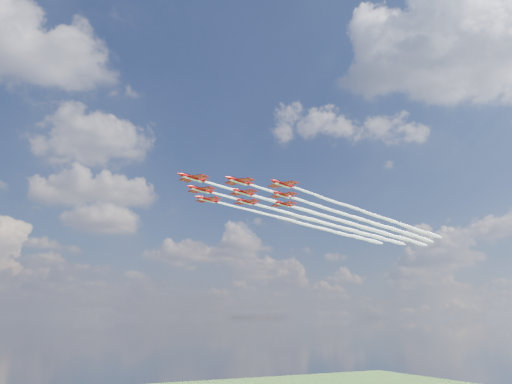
{
  "coord_description": "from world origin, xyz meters",
  "views": [
    {
      "loc": [
        -62.7,
        -129.3,
        52.51
      ],
      "look_at": [
        4.37,
        1.97,
        89.83
      ],
      "focal_mm": 35.0,
      "sensor_mm": 36.0,
      "label": 1
    }
  ],
  "objects": [
    {
      "name": "jet_row3_starb",
      "position": [
        51.93,
        40.92,
        89.23
      ],
      "size": [
        123.06,
        56.45,
        2.59
      ],
      "rotation": [
        0.0,
        0.0,
        0.41
      ],
      "color": "#A20909"
    },
    {
      "name": "jet_row4_starb",
      "position": [
        64.33,
        38.21,
        89.23
      ],
      "size": [
        123.06,
        56.45,
        2.59
      ],
      "rotation": [
        0.0,
        0.0,
        0.41
      ],
      "color": "#A20909"
    },
    {
      "name": "jet_row2_port",
      "position": [
        51.44,
        16.35,
        89.23
      ],
      "size": [
        123.06,
        56.45,
        2.59
      ],
      "rotation": [
        0.0,
        0.0,
        0.41
      ],
      "color": "#A20909"
    },
    {
      "name": "jet_lead",
      "position": [
        39.04,
        19.05,
        89.23
      ],
      "size": [
        123.06,
        56.45,
        2.59
      ],
      "rotation": [
        0.0,
        0.0,
        0.41
      ],
      "color": "#A20909"
    },
    {
      "name": "jet_row4_port",
      "position": [
        70.28,
        24.57,
        89.23
      ],
      "size": [
        123.06,
        56.45,
        2.59
      ],
      "rotation": [
        0.0,
        0.0,
        0.41
      ],
      "color": "#A20909"
    },
    {
      "name": "jet_tail",
      "position": [
        76.73,
        35.51,
        89.23
      ],
      "size": [
        123.06,
        56.45,
        2.59
      ],
      "rotation": [
        0.0,
        0.0,
        0.41
      ],
      "color": "#A20909"
    },
    {
      "name": "jet_row2_starb",
      "position": [
        45.48,
        29.98,
        89.23
      ],
      "size": [
        123.06,
        56.45,
        2.59
      ],
      "rotation": [
        0.0,
        0.0,
        0.41
      ],
      "color": "#A20909"
    },
    {
      "name": "jet_row3_centre",
      "position": [
        57.88,
        27.28,
        89.23
      ],
      "size": [
        123.06,
        56.45,
        2.59
      ],
      "rotation": [
        0.0,
        0.0,
        0.41
      ],
      "color": "#A20909"
    },
    {
      "name": "jet_row3_port",
      "position": [
        63.84,
        13.64,
        89.23
      ],
      "size": [
        123.06,
        56.45,
        2.59
      ],
      "rotation": [
        0.0,
        0.0,
        0.41
      ],
      "color": "#A20909"
    }
  ]
}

